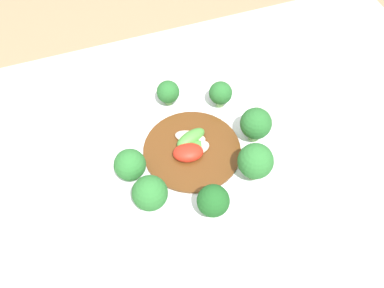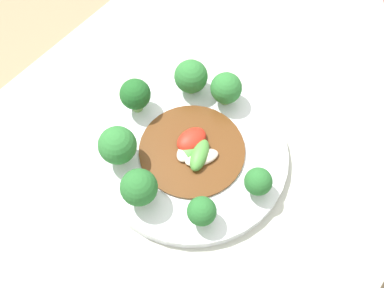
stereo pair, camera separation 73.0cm
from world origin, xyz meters
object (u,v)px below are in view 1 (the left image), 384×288
broccoli_west (130,165)px  stirfry_center (192,148)px  broccoli_south (213,201)px  broccoli_east (256,125)px  broccoli_northeast (220,93)px  plate (192,154)px  broccoli_southeast (255,161)px  broccoli_north (168,92)px  broccoli_southwest (150,193)px

broccoli_west → stirfry_center: (0.11, 0.02, -0.03)m
broccoli_south → stirfry_center: broccoli_south is taller
broccoli_east → broccoli_south: bearing=-137.2°
broccoli_south → stirfry_center: bearing=86.0°
broccoli_northeast → broccoli_west: size_ratio=0.88×
broccoli_east → stirfry_center: 0.11m
plate → broccoli_northeast: (0.08, 0.08, 0.04)m
broccoli_southeast → broccoli_west: size_ratio=1.16×
broccoli_northeast → broccoli_west: (-0.19, -0.09, 0.00)m
broccoli_northeast → broccoli_south: (-0.09, -0.20, 0.01)m
broccoli_north → broccoli_east: (0.11, -0.12, 0.01)m
broccoli_east → stirfry_center: size_ratio=0.40×
broccoli_west → broccoli_east: 0.21m
stirfry_center → broccoli_south: bearing=-94.0°
plate → broccoli_northeast: 0.12m
broccoli_northeast → broccoli_east: bearing=-72.8°
broccoli_north → broccoli_west: broccoli_west is taller
plate → stirfry_center: bearing=89.2°
plate → broccoli_east: bearing=-5.5°
broccoli_northeast → broccoli_west: 0.21m
plate → broccoli_southeast: 0.12m
stirfry_center → broccoli_northeast: bearing=43.7°
broccoli_southwest → plate: bearing=38.6°
stirfry_center → broccoli_north: bearing=92.6°
plate → broccoli_north: bearing=92.5°
broccoli_southeast → stirfry_center: broccoli_southeast is taller
stirfry_center → plate: bearing=-90.8°
broccoli_east → plate: bearing=174.5°
broccoli_north → broccoli_west: (-0.10, -0.13, 0.01)m
broccoli_southwest → stirfry_center: bearing=39.5°
broccoli_southeast → stirfry_center: bearing=134.4°
broccoli_southwest → broccoli_west: bearing=104.8°
plate → broccoli_southeast: broccoli_southeast is taller
broccoli_west → broccoli_north: bearing=51.7°
broccoli_southeast → stirfry_center: 0.11m
broccoli_southeast → broccoli_southwest: broccoli_southeast is taller
broccoli_southwest → broccoli_east: (0.20, 0.06, 0.00)m
broccoli_north → broccoli_south: bearing=-90.8°
plate → broccoli_southwest: bearing=-141.4°
broccoli_southwest → stirfry_center: broccoli_southwest is taller
plate → broccoli_south: size_ratio=4.73×
broccoli_south → stirfry_center: size_ratio=0.38×
broccoli_north → plate: bearing=-87.5°
plate → broccoli_east: broccoli_east is taller
broccoli_south → plate: bearing=86.0°
broccoli_north → broccoli_northeast: bearing=-22.4°
broccoli_southeast → broccoli_northeast: bearing=88.8°
plate → stirfry_center: stirfry_center is taller
broccoli_southwest → broccoli_north: bearing=65.2°
plate → broccoli_east: (0.11, -0.01, 0.05)m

